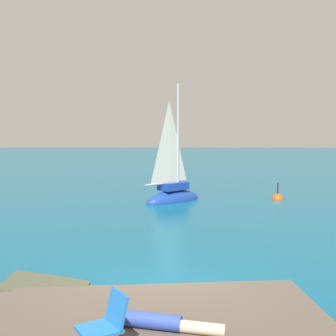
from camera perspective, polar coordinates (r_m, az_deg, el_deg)
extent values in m
plane|color=#0F5675|center=(9.73, -1.19, -16.09)|extent=(160.00, 160.00, 0.00)
cube|color=brown|center=(9.19, -9.50, -17.45)|extent=(1.03, 0.85, 0.59)
cube|color=#4C4C38|center=(9.43, -16.04, -16.98)|extent=(1.77, 1.37, 1.17)
ellipsoid|color=#193D99|center=(21.59, 0.69, -4.38)|extent=(3.22, 3.10, 1.15)
cube|color=#193D99|center=(21.48, 0.70, -2.37)|extent=(1.61, 1.58, 0.37)
cylinder|color=#B7B7BC|center=(21.52, 1.32, 4.09)|extent=(0.12, 0.12, 5.21)
cylinder|color=#B2B2B7|center=(20.98, -0.77, -2.06)|extent=(1.60, 1.49, 0.10)
pyramid|color=silver|center=(21.13, 0.16, 3.51)|extent=(1.26, 1.18, 3.96)
cylinder|color=#334CB2|center=(6.89, -2.17, -19.37)|extent=(0.93, 0.44, 0.24)
cylinder|color=beige|center=(6.75, 4.36, -20.20)|extent=(0.72, 0.34, 0.18)
sphere|color=beige|center=(7.04, -6.71, -18.67)|extent=(0.22, 0.22, 0.22)
cube|color=blue|center=(6.16, -9.05, -20.15)|extent=(0.70, 0.68, 0.04)
cube|color=blue|center=(6.17, -6.74, -17.81)|extent=(0.39, 0.49, 0.45)
sphere|color=#EA5114|center=(22.92, 14.16, -3.98)|extent=(0.56, 0.56, 0.56)
cylinder|color=black|center=(22.84, 14.19, -2.62)|extent=(0.06, 0.06, 0.60)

